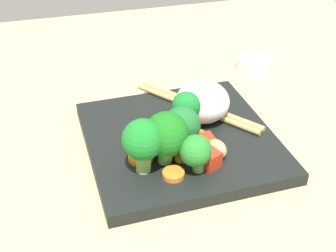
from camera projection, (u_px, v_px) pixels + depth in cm
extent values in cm
cube|color=tan|center=(180.00, 151.00, 65.73)|extent=(110.00, 110.00, 2.00)
cube|color=black|center=(180.00, 141.00, 64.67)|extent=(25.88, 25.88, 1.79)
ellipsoid|color=white|center=(203.00, 102.00, 65.88)|extent=(9.69, 9.46, 5.94)
cylinder|color=#62A649|center=(166.00, 155.00, 58.64)|extent=(2.69, 2.45, 2.57)
sphere|color=#186B1A|center=(166.00, 134.00, 56.58)|extent=(5.65, 5.65, 5.65)
cylinder|color=#7CC059|center=(159.00, 144.00, 60.91)|extent=(2.38, 2.32, 2.00)
sphere|color=#2A8D33|center=(161.00, 130.00, 59.47)|extent=(4.24, 4.24, 4.24)
cylinder|color=#7EB452|center=(144.00, 161.00, 57.08)|extent=(2.32, 2.19, 2.96)
sphere|color=#197927|center=(143.00, 139.00, 55.05)|extent=(5.07, 5.07, 5.07)
cylinder|color=#73B75C|center=(180.00, 142.00, 60.78)|extent=(1.51, 1.89, 2.66)
sphere|color=#1F652C|center=(182.00, 125.00, 59.21)|extent=(4.86, 4.86, 4.86)
cylinder|color=#75B25B|center=(184.00, 121.00, 64.39)|extent=(1.89, 2.28, 3.16)
sphere|color=#187629|center=(186.00, 106.00, 62.84)|extent=(3.97, 3.97, 3.97)
cylinder|color=#599B45|center=(196.00, 165.00, 57.30)|extent=(2.16, 2.19, 1.96)
sphere|color=#267D2A|center=(196.00, 151.00, 55.73)|extent=(3.98, 3.98, 3.98)
cylinder|color=orange|center=(158.00, 129.00, 65.01)|extent=(3.41, 3.41, 0.42)
cylinder|color=orange|center=(141.00, 158.00, 59.50)|extent=(3.76, 3.76, 0.63)
cylinder|color=orange|center=(196.00, 136.00, 63.44)|extent=(3.06, 3.06, 0.67)
cylinder|color=orange|center=(182.00, 157.00, 59.64)|extent=(2.18, 2.18, 0.63)
cylinder|color=orange|center=(173.00, 174.00, 56.73)|extent=(3.17, 3.17, 0.69)
cube|color=red|center=(210.00, 160.00, 57.92)|extent=(2.96, 2.82, 2.16)
cube|color=red|center=(207.00, 142.00, 61.49)|extent=(1.84, 2.39, 1.71)
cube|color=red|center=(148.00, 132.00, 62.92)|extent=(2.73, 2.92, 2.17)
cube|color=red|center=(166.00, 135.00, 62.34)|extent=(3.60, 3.63, 2.08)
ellipsoid|color=tan|center=(217.00, 149.00, 59.57)|extent=(2.99, 3.59, 2.37)
ellipsoid|color=tan|center=(138.00, 140.00, 60.84)|extent=(4.97, 4.92, 2.77)
cylinder|color=tan|center=(199.00, 105.00, 70.02)|extent=(13.79, 17.91, 0.88)
cylinder|color=tan|center=(195.00, 108.00, 69.28)|extent=(13.79, 17.91, 0.88)
cylinder|color=silver|center=(254.00, 63.00, 84.24)|extent=(6.26, 6.26, 2.09)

